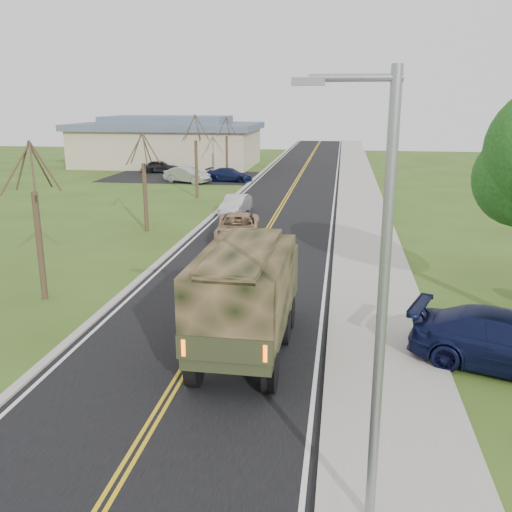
# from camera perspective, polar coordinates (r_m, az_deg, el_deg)

# --- Properties ---
(ground) EXTENTS (160.00, 160.00, 0.00)m
(ground) POSITION_cam_1_polar(r_m,az_deg,el_deg) (12.83, -13.46, -20.81)
(ground) COLOR #364D19
(ground) RESTS_ON ground
(road) EXTENTS (8.00, 120.00, 0.01)m
(road) POSITION_cam_1_polar(r_m,az_deg,el_deg) (50.25, 3.63, 6.78)
(road) COLOR black
(road) RESTS_ON ground
(curb_right) EXTENTS (0.30, 120.00, 0.12)m
(curb_right) POSITION_cam_1_polar(r_m,az_deg,el_deg) (50.06, 8.40, 6.67)
(curb_right) COLOR #9E998E
(curb_right) RESTS_ON ground
(sidewalk_right) EXTENTS (3.20, 120.00, 0.10)m
(sidewalk_right) POSITION_cam_1_polar(r_m,az_deg,el_deg) (50.09, 10.41, 6.58)
(sidewalk_right) COLOR #9E998E
(sidewalk_right) RESTS_ON ground
(curb_left) EXTENTS (0.30, 120.00, 0.10)m
(curb_left) POSITION_cam_1_polar(r_m,az_deg,el_deg) (50.77, -1.07, 6.94)
(curb_left) COLOR #9E998E
(curb_left) RESTS_ON ground
(street_light) EXTENTS (1.65, 0.22, 8.00)m
(street_light) POSITION_cam_1_polar(r_m,az_deg,el_deg) (9.54, 12.00, -3.66)
(street_light) COLOR gray
(street_light) RESTS_ON ground
(bare_tree_a) EXTENTS (1.93, 2.26, 6.08)m
(bare_tree_a) POSITION_cam_1_polar(r_m,az_deg,el_deg) (23.04, -20.94, 2.17)
(bare_tree_a) COLOR #38281C
(bare_tree_a) RESTS_ON ground
(bare_tree_b) EXTENTS (1.83, 2.14, 5.73)m
(bare_tree_b) POSITION_cam_1_polar(r_m,az_deg,el_deg) (33.83, -11.05, 6.57)
(bare_tree_b) COLOR #38281C
(bare_tree_b) RESTS_ON ground
(bare_tree_c) EXTENTS (2.04, 2.39, 6.42)m
(bare_tree_c) POSITION_cam_1_polar(r_m,az_deg,el_deg) (45.19, -6.00, 9.30)
(bare_tree_c) COLOR #38281C
(bare_tree_c) RESTS_ON ground
(bare_tree_d) EXTENTS (1.88, 2.20, 5.91)m
(bare_tree_d) POSITION_cam_1_polar(r_m,az_deg,el_deg) (56.86, -2.94, 10.37)
(bare_tree_d) COLOR #38281C
(bare_tree_d) RESTS_ON ground
(commercial_building) EXTENTS (25.50, 21.50, 5.65)m
(commercial_building) POSITION_cam_1_polar(r_m,az_deg,el_deg) (68.71, -8.76, 11.19)
(commercial_building) COLOR tan
(commercial_building) RESTS_ON ground
(military_truck) EXTENTS (2.53, 6.98, 3.46)m
(military_truck) POSITION_cam_1_polar(r_m,az_deg,el_deg) (17.05, -0.88, -3.47)
(military_truck) COLOR black
(military_truck) RESTS_ON ground
(suv_champagne) EXTENTS (3.07, 5.43, 1.43)m
(suv_champagne) POSITION_cam_1_polar(r_m,az_deg,el_deg) (31.28, -1.82, 2.86)
(suv_champagne) COLOR tan
(suv_champagne) RESTS_ON ground
(sedan_silver) EXTENTS (1.69, 4.05, 1.30)m
(sedan_silver) POSITION_cam_1_polar(r_m,az_deg,el_deg) (38.54, -2.05, 5.14)
(sedan_silver) COLOR silver
(sedan_silver) RESTS_ON ground
(lot_car_dark) EXTENTS (4.03, 2.04, 1.31)m
(lot_car_dark) POSITION_cam_1_polar(r_m,az_deg,el_deg) (61.76, -9.57, 8.81)
(lot_car_dark) COLOR black
(lot_car_dark) RESTS_ON ground
(lot_car_silver) EXTENTS (4.73, 3.06, 1.47)m
(lot_car_silver) POSITION_cam_1_polar(r_m,az_deg,el_deg) (53.86, -6.89, 8.06)
(lot_car_silver) COLOR #A3A2A7
(lot_car_silver) RESTS_ON ground
(lot_car_navy) EXTENTS (4.55, 2.31, 1.27)m
(lot_car_navy) POSITION_cam_1_polar(r_m,az_deg,el_deg) (54.43, -2.66, 8.12)
(lot_car_navy) COLOR #10183B
(lot_car_navy) RESTS_ON ground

